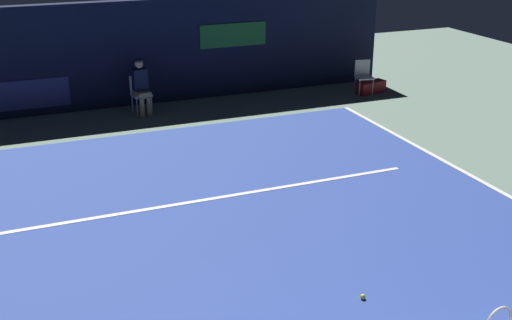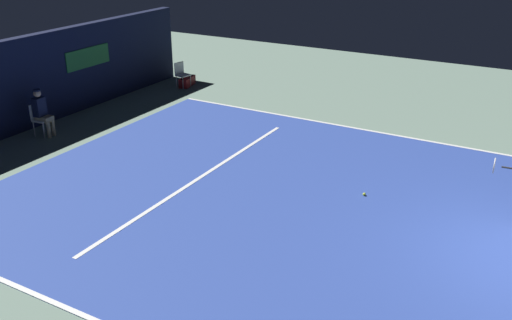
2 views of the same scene
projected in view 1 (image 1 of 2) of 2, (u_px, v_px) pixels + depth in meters
ground_plane at (247, 259)px, 9.50m from camera, size 29.23×29.23×0.00m
court_surface at (247, 258)px, 9.50m from camera, size 10.13×12.14×0.01m
line_service at (202, 200)px, 11.33m from camera, size 7.90×0.10×0.01m
back_wall at (123, 54)px, 16.32m from camera, size 14.23×0.33×2.60m
line_judge_on_chair at (141, 86)px, 15.84m from camera, size 0.49×0.56×1.32m
courtside_chair_near at (364, 75)px, 17.64m from camera, size 0.51×0.49×0.88m
tennis_ball at (363, 297)px, 8.50m from camera, size 0.07×0.07×0.07m
equipment_bag at (371, 87)px, 17.77m from camera, size 0.89×0.50×0.32m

